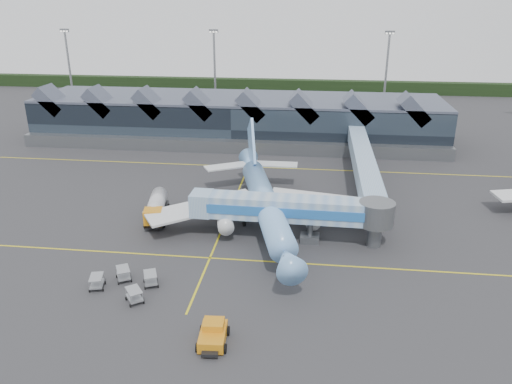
# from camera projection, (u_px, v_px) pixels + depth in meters

# --- Properties ---
(ground) EXTENTS (260.00, 260.00, 0.00)m
(ground) POSITION_uv_depth(u_px,v_px,m) (222.00, 230.00, 69.82)
(ground) COLOR #2C2B2E
(ground) RESTS_ON ground
(taxi_stripes) EXTENTS (120.00, 60.00, 0.01)m
(taxi_stripes) POSITION_uv_depth(u_px,v_px,m) (233.00, 203.00, 79.05)
(taxi_stripes) COLOR gold
(taxi_stripes) RESTS_ON ground
(tree_line_far) EXTENTS (260.00, 4.00, 4.00)m
(tree_line_far) POSITION_uv_depth(u_px,v_px,m) (280.00, 85.00, 170.67)
(tree_line_far) COLOR black
(tree_line_far) RESTS_ON ground
(terminal) EXTENTS (90.00, 22.25, 12.52)m
(terminal) POSITION_uv_depth(u_px,v_px,m) (238.00, 118.00, 112.32)
(terminal) COLOR black
(terminal) RESTS_ON ground
(light_masts) EXTENTS (132.40, 42.56, 22.45)m
(light_masts) POSITION_uv_depth(u_px,v_px,m) (353.00, 76.00, 120.88)
(light_masts) COLOR gray
(light_masts) RESTS_ON ground
(main_airliner) EXTENTS (32.99, 38.65, 12.58)m
(main_airliner) POSITION_uv_depth(u_px,v_px,m) (264.00, 200.00, 70.57)
(main_airliner) COLOR #75B3EE
(main_airliner) RESTS_ON ground
(jet_bridge) EXTENTS (26.68, 4.60, 6.30)m
(jet_bridge) POSITION_uv_depth(u_px,v_px,m) (302.00, 211.00, 65.19)
(jet_bridge) COLOR #789DC8
(jet_bridge) RESTS_ON ground
(fuel_truck) EXTENTS (4.25, 10.15, 3.38)m
(fuel_truck) POSITION_uv_depth(u_px,v_px,m) (157.00, 206.00, 73.01)
(fuel_truck) COLOR black
(fuel_truck) RESTS_ON ground
(pushback_tug) EXTENTS (3.05, 4.59, 1.96)m
(pushback_tug) POSITION_uv_depth(u_px,v_px,m) (213.00, 335.00, 46.93)
(pushback_tug) COLOR orange
(pushback_tug) RESTS_ON ground
(baggage_carts) EXTENTS (7.74, 6.66, 1.50)m
(baggage_carts) POSITION_uv_depth(u_px,v_px,m) (126.00, 282.00, 55.66)
(baggage_carts) COLOR #9C9FA4
(baggage_carts) RESTS_ON ground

